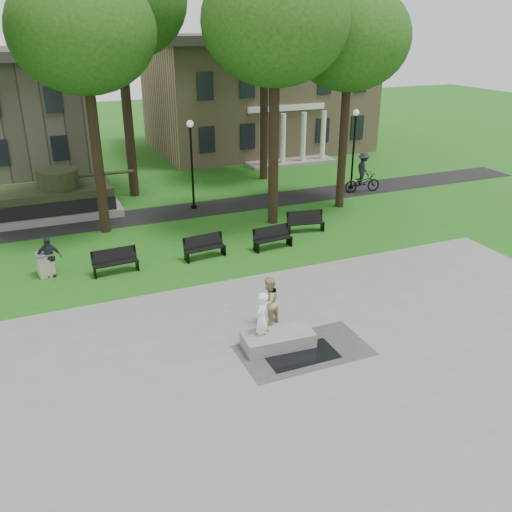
{
  "coord_description": "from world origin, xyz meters",
  "views": [
    {
      "loc": [
        -7.36,
        -15.05,
        9.24
      ],
      "look_at": [
        -0.24,
        1.82,
        1.4
      ],
      "focal_mm": 38.0,
      "sensor_mm": 36.0,
      "label": 1
    }
  ],
  "objects_px": {
    "friend_watching": "(268,301)",
    "park_bench_0": "(115,260)",
    "cyclist": "(363,176)",
    "trash_bin": "(45,264)",
    "concrete_block": "(278,340)",
    "skateboarder": "(261,319)"
  },
  "relations": [
    {
      "from": "friend_watching",
      "to": "park_bench_0",
      "type": "distance_m",
      "value": 7.37
    },
    {
      "from": "cyclist",
      "to": "trash_bin",
      "type": "xyz_separation_m",
      "value": [
        -18.13,
        -5.1,
        -0.48
      ]
    },
    {
      "from": "cyclist",
      "to": "concrete_block",
      "type": "bearing_deg",
      "value": 146.37
    },
    {
      "from": "concrete_block",
      "to": "cyclist",
      "type": "xyz_separation_m",
      "value": [
        11.81,
        13.44,
        0.72
      ]
    },
    {
      "from": "trash_bin",
      "to": "cyclist",
      "type": "bearing_deg",
      "value": 15.71
    },
    {
      "from": "cyclist",
      "to": "friend_watching",
      "type": "bearing_deg",
      "value": 144.03
    },
    {
      "from": "friend_watching",
      "to": "trash_bin",
      "type": "distance_m",
      "value": 9.62
    },
    {
      "from": "park_bench_0",
      "to": "concrete_block",
      "type": "bearing_deg",
      "value": -66.64
    },
    {
      "from": "skateboarder",
      "to": "friend_watching",
      "type": "height_order",
      "value": "skateboarder"
    },
    {
      "from": "friend_watching",
      "to": "park_bench_0",
      "type": "xyz_separation_m",
      "value": [
        -3.98,
        6.19,
        -0.35
      ]
    },
    {
      "from": "concrete_block",
      "to": "friend_watching",
      "type": "distance_m",
      "value": 1.49
    },
    {
      "from": "trash_bin",
      "to": "skateboarder",
      "type": "bearing_deg",
      "value": -53.96
    },
    {
      "from": "concrete_block",
      "to": "cyclist",
      "type": "bearing_deg",
      "value": 48.67
    },
    {
      "from": "park_bench_0",
      "to": "trash_bin",
      "type": "relative_size",
      "value": 1.9
    },
    {
      "from": "friend_watching",
      "to": "trash_bin",
      "type": "relative_size",
      "value": 1.78
    },
    {
      "from": "skateboarder",
      "to": "friend_watching",
      "type": "xyz_separation_m",
      "value": [
        0.71,
        1.05,
        -0.04
      ]
    },
    {
      "from": "cyclist",
      "to": "trash_bin",
      "type": "relative_size",
      "value": 2.47
    },
    {
      "from": "concrete_block",
      "to": "friend_watching",
      "type": "xyz_separation_m",
      "value": [
        0.26,
        1.33,
        0.63
      ]
    },
    {
      "from": "skateboarder",
      "to": "cyclist",
      "type": "xyz_separation_m",
      "value": [
        12.27,
        13.16,
        0.05
      ]
    },
    {
      "from": "concrete_block",
      "to": "trash_bin",
      "type": "xyz_separation_m",
      "value": [
        -6.32,
        8.34,
        0.24
      ]
    },
    {
      "from": "concrete_block",
      "to": "park_bench_0",
      "type": "relative_size",
      "value": 1.21
    },
    {
      "from": "friend_watching",
      "to": "cyclist",
      "type": "xyz_separation_m",
      "value": [
        11.55,
        12.11,
        0.09
      ]
    }
  ]
}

